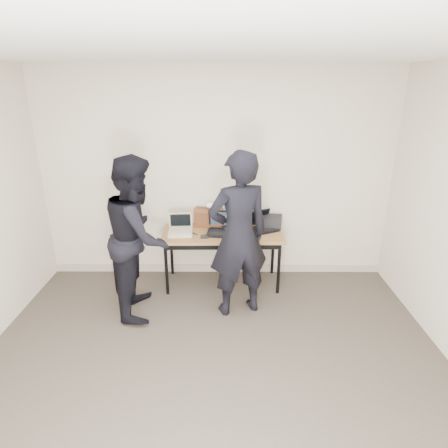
{
  "coord_description": "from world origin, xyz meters",
  "views": [
    {
      "loc": [
        0.12,
        -2.44,
        2.49
      ],
      "look_at": [
        0.1,
        1.6,
        0.95
      ],
      "focal_mm": 30.0,
      "sensor_mm": 36.0,
      "label": 1
    }
  ],
  "objects_px": {
    "leather_satchel": "(209,217)",
    "person_typist": "(238,236)",
    "equipment_box": "(271,222)",
    "laptop_right": "(262,225)",
    "laptop_center": "(221,228)",
    "desk": "(222,237)",
    "laptop_beige": "(180,230)",
    "person_observer": "(138,236)"
  },
  "relations": [
    {
      "from": "laptop_right",
      "to": "equipment_box",
      "type": "bearing_deg",
      "value": 2.07
    },
    {
      "from": "laptop_right",
      "to": "desk",
      "type": "bearing_deg",
      "value": 167.37
    },
    {
      "from": "leather_satchel",
      "to": "equipment_box",
      "type": "xyz_separation_m",
      "value": [
        0.81,
        -0.04,
        -0.05
      ]
    },
    {
      "from": "equipment_box",
      "to": "leather_satchel",
      "type": "bearing_deg",
      "value": 177.48
    },
    {
      "from": "desk",
      "to": "laptop_center",
      "type": "bearing_deg",
      "value": 138.99
    },
    {
      "from": "laptop_beige",
      "to": "leather_satchel",
      "type": "bearing_deg",
      "value": 31.83
    },
    {
      "from": "leather_satchel",
      "to": "person_typist",
      "type": "relative_size",
      "value": 0.2
    },
    {
      "from": "desk",
      "to": "laptop_center",
      "type": "height_order",
      "value": "laptop_center"
    },
    {
      "from": "laptop_center",
      "to": "person_observer",
      "type": "height_order",
      "value": "person_observer"
    },
    {
      "from": "desk",
      "to": "laptop_beige",
      "type": "relative_size",
      "value": 4.83
    },
    {
      "from": "laptop_center",
      "to": "leather_satchel",
      "type": "relative_size",
      "value": 0.98
    },
    {
      "from": "leather_satchel",
      "to": "person_typist",
      "type": "bearing_deg",
      "value": -59.24
    },
    {
      "from": "person_observer",
      "to": "laptop_beige",
      "type": "bearing_deg",
      "value": -41.79
    },
    {
      "from": "laptop_beige",
      "to": "equipment_box",
      "type": "height_order",
      "value": "laptop_beige"
    },
    {
      "from": "laptop_right",
      "to": "laptop_beige",
      "type": "bearing_deg",
      "value": 161.45
    },
    {
      "from": "leather_satchel",
      "to": "person_typist",
      "type": "height_order",
      "value": "person_typist"
    },
    {
      "from": "desk",
      "to": "equipment_box",
      "type": "height_order",
      "value": "equipment_box"
    },
    {
      "from": "laptop_beige",
      "to": "person_typist",
      "type": "xyz_separation_m",
      "value": [
        0.7,
        -0.6,
        0.17
      ]
    },
    {
      "from": "laptop_center",
      "to": "laptop_beige",
      "type": "bearing_deg",
      "value": -171.25
    },
    {
      "from": "desk",
      "to": "leather_satchel",
      "type": "distance_m",
      "value": 0.35
    },
    {
      "from": "laptop_center",
      "to": "laptop_right",
      "type": "height_order",
      "value": "laptop_center"
    },
    {
      "from": "desk",
      "to": "leather_satchel",
      "type": "bearing_deg",
      "value": 127.39
    },
    {
      "from": "person_typist",
      "to": "laptop_right",
      "type": "bearing_deg",
      "value": -132.69
    },
    {
      "from": "desk",
      "to": "laptop_right",
      "type": "height_order",
      "value": "laptop_right"
    },
    {
      "from": "laptop_right",
      "to": "person_observer",
      "type": "relative_size",
      "value": 0.24
    },
    {
      "from": "laptop_center",
      "to": "equipment_box",
      "type": "xyz_separation_m",
      "value": [
        0.64,
        0.18,
        0.02
      ]
    },
    {
      "from": "desk",
      "to": "laptop_beige",
      "type": "bearing_deg",
      "value": -179.08
    },
    {
      "from": "laptop_right",
      "to": "equipment_box",
      "type": "xyz_separation_m",
      "value": [
        0.13,
        0.07,
        0.02
      ]
    },
    {
      "from": "laptop_center",
      "to": "equipment_box",
      "type": "height_order",
      "value": "laptop_center"
    },
    {
      "from": "desk",
      "to": "person_typist",
      "type": "relative_size",
      "value": 0.81
    },
    {
      "from": "leather_satchel",
      "to": "equipment_box",
      "type": "distance_m",
      "value": 0.81
    },
    {
      "from": "leather_satchel",
      "to": "person_observer",
      "type": "distance_m",
      "value": 1.08
    },
    {
      "from": "laptop_center",
      "to": "person_typist",
      "type": "bearing_deg",
      "value": -67.46
    },
    {
      "from": "desk",
      "to": "person_observer",
      "type": "height_order",
      "value": "person_observer"
    },
    {
      "from": "laptop_right",
      "to": "laptop_center",
      "type": "bearing_deg",
      "value": 165.79
    },
    {
      "from": "laptop_center",
      "to": "leather_satchel",
      "type": "xyz_separation_m",
      "value": [
        -0.17,
        0.22,
        0.07
      ]
    },
    {
      "from": "equipment_box",
      "to": "person_typist",
      "type": "distance_m",
      "value": 0.93
    },
    {
      "from": "equipment_box",
      "to": "person_observer",
      "type": "height_order",
      "value": "person_observer"
    },
    {
      "from": "desk",
      "to": "leather_satchel",
      "type": "relative_size",
      "value": 3.97
    },
    {
      "from": "equipment_box",
      "to": "desk",
      "type": "bearing_deg",
      "value": -163.05
    },
    {
      "from": "laptop_right",
      "to": "leather_satchel",
      "type": "bearing_deg",
      "value": 144.83
    },
    {
      "from": "laptop_right",
      "to": "person_observer",
      "type": "distance_m",
      "value": 1.58
    }
  ]
}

